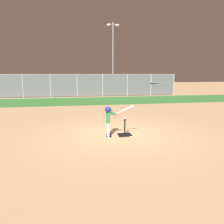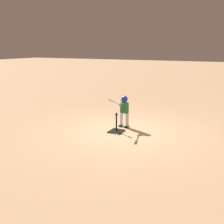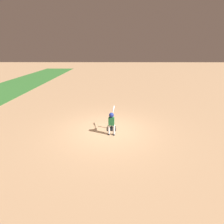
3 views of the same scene
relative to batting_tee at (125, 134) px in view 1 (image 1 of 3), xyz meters
name	(u,v)px [view 1 (image 1 of 3)]	position (x,y,z in m)	size (l,w,h in m)	color
ground_plane	(119,134)	(-0.17, 0.21, -0.07)	(90.00, 90.00, 0.00)	tan
grass_outfield_strip	(94,101)	(-0.17, 10.61, -0.06)	(56.00, 5.31, 0.02)	#33702D
backstop_fence	(90,85)	(-0.17, 14.08, 1.09)	(17.81, 0.08, 2.23)	#9E9EA3
home_plate	(126,135)	(0.03, 0.00, -0.06)	(0.44, 0.44, 0.02)	white
batting_tee	(125,134)	(0.00, 0.00, 0.00)	(0.49, 0.44, 0.63)	black
batter_child	(109,118)	(-0.59, 0.00, 0.64)	(1.04, 0.36, 1.15)	silver
baseball	(125,118)	(0.00, 0.00, 0.59)	(0.07, 0.07, 0.07)	white
bleachers_far_left	(23,91)	(-6.84, 15.63, 0.43)	(3.67, 2.02, 1.02)	#93969E
bleachers_right_center	(84,89)	(-0.71, 15.94, 0.56)	(3.30, 2.21, 1.30)	#93969E
bleachers_center	(157,88)	(7.36, 15.31, 0.60)	(3.09, 2.83, 1.37)	#93969E
field_light_pole	(113,47)	(3.81, 23.26, 5.85)	(1.76, 0.44, 9.14)	slate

